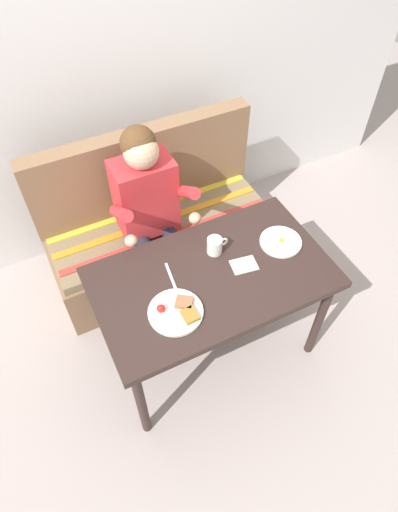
# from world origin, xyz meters

# --- Properties ---
(ground_plane) EXTENTS (8.00, 8.00, 0.00)m
(ground_plane) POSITION_xyz_m (0.00, 0.00, 0.00)
(ground_plane) COLOR #A89A96
(back_wall) EXTENTS (4.40, 0.10, 2.60)m
(back_wall) POSITION_xyz_m (0.00, 1.27, 1.30)
(back_wall) COLOR silver
(back_wall) RESTS_ON ground
(table) EXTENTS (1.20, 0.70, 0.73)m
(table) POSITION_xyz_m (0.00, 0.00, 0.65)
(table) COLOR #31211D
(table) RESTS_ON ground
(couch) EXTENTS (1.44, 0.56, 1.00)m
(couch) POSITION_xyz_m (0.00, 0.76, 0.33)
(couch) COLOR #826145
(couch) RESTS_ON ground
(person) EXTENTS (0.45, 0.61, 1.21)m
(person) POSITION_xyz_m (-0.09, 0.59, 0.74)
(person) COLOR red
(person) RESTS_ON ground
(plate_breakfast) EXTENTS (0.26, 0.26, 0.05)m
(plate_breakfast) POSITION_xyz_m (-0.25, -0.12, 0.74)
(plate_breakfast) COLOR white
(plate_breakfast) RESTS_ON table
(plate_eggs) EXTENTS (0.22, 0.22, 0.04)m
(plate_eggs) POSITION_xyz_m (0.43, 0.03, 0.74)
(plate_eggs) COLOR white
(plate_eggs) RESTS_ON table
(coffee_mug) EXTENTS (0.12, 0.08, 0.09)m
(coffee_mug) POSITION_xyz_m (0.08, 0.13, 0.78)
(coffee_mug) COLOR white
(coffee_mug) RESTS_ON table
(napkin) EXTENTS (0.14, 0.12, 0.01)m
(napkin) POSITION_xyz_m (0.17, -0.02, 0.73)
(napkin) COLOR silver
(napkin) RESTS_ON table
(knife) EXTENTS (0.04, 0.20, 0.00)m
(knife) POSITION_xyz_m (-0.19, 0.07, 0.73)
(knife) COLOR silver
(knife) RESTS_ON table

